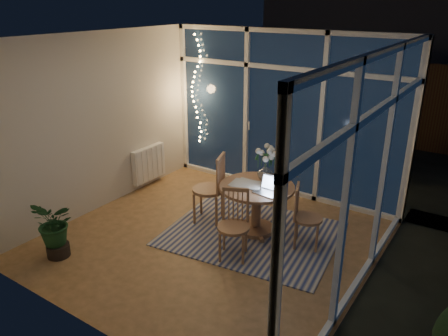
% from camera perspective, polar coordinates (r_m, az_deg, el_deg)
% --- Properties ---
extents(floor, '(4.00, 4.00, 0.00)m').
position_cam_1_polar(floor, '(5.91, -1.66, -9.36)').
color(floor, brown).
rests_on(floor, ground).
extents(ceiling, '(4.00, 4.00, 0.00)m').
position_cam_1_polar(ceiling, '(5.10, -1.99, 16.64)').
color(ceiling, white).
rests_on(ceiling, wall_back).
extents(wall_back, '(4.00, 0.04, 2.60)m').
position_cam_1_polar(wall_back, '(7.02, 7.81, 6.99)').
color(wall_back, beige).
rests_on(wall_back, floor).
extents(wall_front, '(4.00, 0.04, 2.60)m').
position_cam_1_polar(wall_front, '(4.04, -18.64, -5.05)').
color(wall_front, beige).
rests_on(wall_front, floor).
extents(wall_left, '(0.04, 4.00, 2.60)m').
position_cam_1_polar(wall_left, '(6.68, -15.96, 5.63)').
color(wall_left, beige).
rests_on(wall_left, floor).
extents(wall_right, '(0.04, 4.00, 2.60)m').
position_cam_1_polar(wall_right, '(4.57, 19.05, -1.97)').
color(wall_right, beige).
rests_on(wall_right, floor).
extents(window_wall_back, '(4.00, 0.10, 2.60)m').
position_cam_1_polar(window_wall_back, '(6.98, 7.66, 6.93)').
color(window_wall_back, white).
rests_on(window_wall_back, floor).
extents(window_wall_right, '(0.10, 4.00, 2.60)m').
position_cam_1_polar(window_wall_right, '(4.58, 18.57, -1.87)').
color(window_wall_right, white).
rests_on(window_wall_right, floor).
extents(radiator, '(0.10, 0.70, 0.58)m').
position_cam_1_polar(radiator, '(7.50, -9.81, 0.60)').
color(radiator, white).
rests_on(radiator, wall_left).
extents(fairy_lights, '(0.24, 0.10, 1.85)m').
position_cam_1_polar(fairy_lights, '(7.72, -3.69, 10.17)').
color(fairy_lights, '#F2B860').
rests_on(fairy_lights, window_wall_back).
extents(garden_patio, '(12.00, 6.00, 0.10)m').
position_cam_1_polar(garden_patio, '(9.94, 17.80, 2.27)').
color(garden_patio, black).
rests_on(garden_patio, ground).
extents(garden_fence, '(11.00, 0.08, 1.80)m').
position_cam_1_polar(garden_fence, '(10.29, 16.56, 8.61)').
color(garden_fence, '#3E2116').
rests_on(garden_fence, ground).
extents(neighbour_roof, '(7.00, 3.00, 2.20)m').
position_cam_1_polar(neighbour_roof, '(12.93, 22.86, 16.16)').
color(neighbour_roof, '#363841').
rests_on(neighbour_roof, ground).
extents(garden_shrubs, '(0.90, 0.90, 0.90)m').
position_cam_1_polar(garden_shrubs, '(8.80, 6.97, 4.23)').
color(garden_shrubs, '#16311A').
rests_on(garden_shrubs, ground).
extents(rug, '(2.44, 2.05, 0.01)m').
position_cam_1_polar(rug, '(6.05, 3.67, -8.55)').
color(rug, beige).
rests_on(rug, floor).
extents(dining_table, '(1.13, 1.13, 0.69)m').
position_cam_1_polar(dining_table, '(5.97, 4.24, -5.34)').
color(dining_table, '#956943').
rests_on(dining_table, floor).
extents(chair_left, '(0.61, 0.61, 1.03)m').
position_cam_1_polar(chair_left, '(6.17, -2.07, -2.61)').
color(chair_left, '#956943').
rests_on(chair_left, floor).
extents(chair_right, '(0.51, 0.51, 0.85)m').
position_cam_1_polar(chair_right, '(5.67, 10.90, -6.29)').
color(chair_right, '#956943').
rests_on(chair_right, floor).
extents(chair_front, '(0.55, 0.55, 0.89)m').
position_cam_1_polar(chair_front, '(5.32, 1.24, -7.55)').
color(chair_front, '#956943').
rests_on(chair_front, floor).
extents(laptop, '(0.34, 0.30, 0.23)m').
position_cam_1_polar(laptop, '(5.56, 5.62, -2.24)').
color(laptop, '#B7B6BB').
rests_on(laptop, dining_table).
extents(flower_vase, '(0.23, 0.23, 0.21)m').
position_cam_1_polar(flower_vase, '(5.97, 5.43, -0.62)').
color(flower_vase, silver).
rests_on(flower_vase, dining_table).
extents(bowl, '(0.17, 0.17, 0.04)m').
position_cam_1_polar(bowl, '(5.84, 7.43, -2.17)').
color(bowl, white).
rests_on(bowl, dining_table).
extents(newspapers, '(0.44, 0.37, 0.02)m').
position_cam_1_polar(newspapers, '(5.84, 3.13, -2.11)').
color(newspapers, beige).
rests_on(newspapers, dining_table).
extents(phone, '(0.11, 0.08, 0.01)m').
position_cam_1_polar(phone, '(5.68, 5.24, -2.89)').
color(phone, black).
rests_on(phone, dining_table).
extents(potted_plant, '(0.68, 0.64, 0.76)m').
position_cam_1_polar(potted_plant, '(5.77, -21.20, -7.43)').
color(potted_plant, '#184320').
rests_on(potted_plant, floor).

